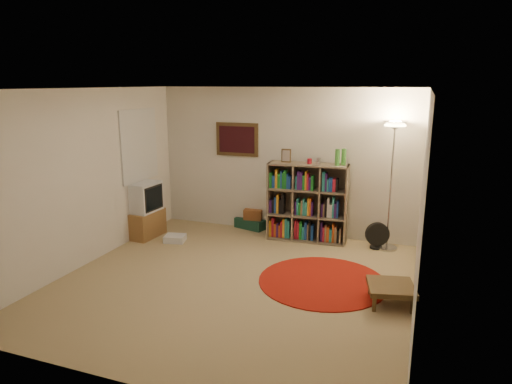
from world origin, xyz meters
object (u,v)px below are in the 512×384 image
floor_lamp (394,144)px  floor_fan (377,236)px  tv_stand (144,211)px  side_table (391,288)px  suitcase (252,223)px  bookshelf (306,204)px

floor_lamp → floor_fan: (-0.15, -0.06, -1.46)m
floor_fan → tv_stand: bearing=169.6°
side_table → floor_lamp: bearing=95.7°
side_table → suitcase: bearing=139.8°
tv_stand → side_table: 4.29m
bookshelf → floor_fan: 1.24m
bookshelf → side_table: size_ratio=2.45×
floor_lamp → suitcase: (-2.39, 0.28, -1.59)m
floor_lamp → side_table: floor_lamp is taller
tv_stand → bookshelf: bearing=20.1°
tv_stand → side_table: size_ratio=1.49×
bookshelf → tv_stand: bookshelf is taller
floor_lamp → floor_fan: bearing=-158.4°
tv_stand → side_table: bearing=-11.1°
bookshelf → side_table: 2.44m
floor_lamp → tv_stand: (-3.95, -0.80, -1.22)m
floor_fan → bookshelf: bearing=157.4°
floor_lamp → side_table: (0.19, -1.90, -1.47)m
bookshelf → side_table: bookshelf is taller
tv_stand → suitcase: bearing=38.6°
suitcase → floor_fan: bearing=7.1°
bookshelf → tv_stand: size_ratio=1.65×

